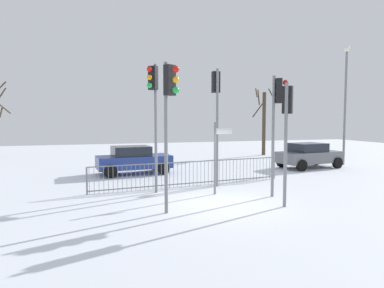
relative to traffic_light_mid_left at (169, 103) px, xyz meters
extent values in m
plane|color=white|center=(1.94, 0.69, -3.36)|extent=(60.00, 60.00, 0.00)
cylinder|color=slate|center=(-0.08, 0.12, -1.07)|extent=(0.11, 0.11, 4.58)
cube|color=black|center=(0.01, -0.02, 0.68)|extent=(0.39, 0.36, 0.90)
sphere|color=red|center=(0.15, -0.23, 0.98)|extent=(0.20, 0.20, 0.20)
sphere|color=orange|center=(0.15, -0.23, 0.68)|extent=(0.20, 0.20, 0.20)
sphere|color=green|center=(0.15, -0.23, 0.38)|extent=(0.20, 0.20, 0.20)
cylinder|color=slate|center=(4.20, 1.16, -1.13)|extent=(0.11, 0.11, 4.46)
cube|color=black|center=(4.35, 1.10, 0.55)|extent=(0.32, 0.38, 0.90)
sphere|color=red|center=(4.58, 1.01, 0.85)|extent=(0.20, 0.20, 0.20)
sphere|color=orange|center=(4.58, 1.01, 0.55)|extent=(0.20, 0.20, 0.20)
sphere|color=green|center=(4.58, 1.01, 0.25)|extent=(0.20, 0.20, 0.20)
cylinder|color=slate|center=(3.82, -0.28, -1.33)|extent=(0.11, 0.11, 4.06)
cube|color=black|center=(3.93, -0.16, 0.15)|extent=(0.38, 0.38, 0.90)
sphere|color=red|center=(4.10, 0.02, 0.45)|extent=(0.20, 0.20, 0.20)
sphere|color=orange|center=(4.10, 0.02, 0.15)|extent=(0.20, 0.20, 0.20)
sphere|color=green|center=(4.10, 0.02, -0.15)|extent=(0.20, 0.20, 0.20)
cylinder|color=slate|center=(0.20, 3.13, -0.86)|extent=(0.11, 0.11, 4.99)
cube|color=black|center=(0.09, 3.01, 1.09)|extent=(0.38, 0.38, 0.90)
sphere|color=red|center=(-0.09, 2.83, 1.39)|extent=(0.20, 0.20, 0.20)
sphere|color=orange|center=(-0.09, 2.83, 1.09)|extent=(0.20, 0.20, 0.20)
sphere|color=green|center=(-0.09, 2.83, 0.79)|extent=(0.20, 0.20, 0.20)
cylinder|color=slate|center=(2.93, 3.59, -0.86)|extent=(0.11, 0.11, 5.00)
cube|color=black|center=(2.93, 3.75, 1.09)|extent=(0.33, 0.23, 0.90)
sphere|color=red|center=(2.92, 4.00, 1.39)|extent=(0.20, 0.20, 0.20)
sphere|color=orange|center=(2.92, 4.00, 1.09)|extent=(0.20, 0.20, 0.20)
sphere|color=green|center=(2.92, 4.00, 0.79)|extent=(0.20, 0.20, 0.20)
cylinder|color=slate|center=(2.29, 2.16, -1.97)|extent=(0.09, 0.09, 2.77)
cube|color=white|center=(2.68, 2.22, -0.94)|extent=(0.70, 0.13, 0.22)
cube|color=slate|center=(1.91, 4.01, -2.31)|extent=(8.65, 0.99, 0.04)
cube|color=slate|center=(1.91, 4.01, -3.24)|extent=(8.65, 0.99, 0.04)
cylinder|color=slate|center=(-2.32, 3.54, -2.83)|extent=(0.02, 0.02, 1.05)
cylinder|color=slate|center=(-2.14, 3.56, -2.83)|extent=(0.02, 0.02, 1.05)
cylinder|color=slate|center=(-1.96, 3.58, -2.83)|extent=(0.02, 0.02, 1.05)
cylinder|color=slate|center=(-1.78, 3.60, -2.83)|extent=(0.02, 0.02, 1.05)
cylinder|color=slate|center=(-1.60, 3.62, -2.83)|extent=(0.02, 0.02, 1.05)
cylinder|color=slate|center=(-1.42, 3.64, -2.83)|extent=(0.02, 0.02, 1.05)
cylinder|color=slate|center=(-1.24, 3.66, -2.83)|extent=(0.02, 0.02, 1.05)
cylinder|color=slate|center=(-1.06, 3.68, -2.83)|extent=(0.02, 0.02, 1.05)
cylinder|color=slate|center=(-0.88, 3.70, -2.83)|extent=(0.02, 0.02, 1.05)
cylinder|color=slate|center=(-0.70, 3.72, -2.83)|extent=(0.02, 0.02, 1.05)
cylinder|color=slate|center=(-0.52, 3.74, -2.83)|extent=(0.02, 0.02, 1.05)
cylinder|color=slate|center=(-0.34, 3.76, -2.83)|extent=(0.02, 0.02, 1.05)
cylinder|color=slate|center=(-0.16, 3.78, -2.83)|extent=(0.02, 0.02, 1.05)
cylinder|color=slate|center=(0.02, 3.80, -2.83)|extent=(0.02, 0.02, 1.05)
cylinder|color=slate|center=(0.20, 3.82, -2.83)|extent=(0.02, 0.02, 1.05)
cylinder|color=slate|center=(0.38, 3.84, -2.83)|extent=(0.02, 0.02, 1.05)
cylinder|color=slate|center=(0.56, 3.86, -2.83)|extent=(0.02, 0.02, 1.05)
cylinder|color=slate|center=(0.74, 3.88, -2.83)|extent=(0.02, 0.02, 1.05)
cylinder|color=slate|center=(0.92, 3.90, -2.83)|extent=(0.02, 0.02, 1.05)
cylinder|color=slate|center=(1.10, 3.92, -2.83)|extent=(0.02, 0.02, 1.05)
cylinder|color=slate|center=(1.28, 3.94, -2.83)|extent=(0.02, 0.02, 1.05)
cylinder|color=slate|center=(1.46, 3.96, -2.83)|extent=(0.02, 0.02, 1.05)
cylinder|color=slate|center=(1.64, 3.98, -2.83)|extent=(0.02, 0.02, 1.05)
cylinder|color=slate|center=(1.82, 4.00, -2.83)|extent=(0.02, 0.02, 1.05)
cylinder|color=slate|center=(2.00, 4.02, -2.83)|extent=(0.02, 0.02, 1.05)
cylinder|color=slate|center=(2.18, 4.04, -2.83)|extent=(0.02, 0.02, 1.05)
cylinder|color=slate|center=(2.36, 4.06, -2.83)|extent=(0.02, 0.02, 1.05)
cylinder|color=slate|center=(2.54, 4.08, -2.83)|extent=(0.02, 0.02, 1.05)
cylinder|color=slate|center=(2.72, 4.10, -2.83)|extent=(0.02, 0.02, 1.05)
cylinder|color=slate|center=(2.90, 4.12, -2.83)|extent=(0.02, 0.02, 1.05)
cylinder|color=slate|center=(3.08, 4.14, -2.83)|extent=(0.02, 0.02, 1.05)
cylinder|color=slate|center=(3.26, 4.16, -2.83)|extent=(0.02, 0.02, 1.05)
cylinder|color=slate|center=(3.44, 4.18, -2.83)|extent=(0.02, 0.02, 1.05)
cylinder|color=slate|center=(3.62, 4.20, -2.83)|extent=(0.02, 0.02, 1.05)
cylinder|color=slate|center=(3.80, 4.22, -2.83)|extent=(0.02, 0.02, 1.05)
cylinder|color=slate|center=(3.98, 4.24, -2.83)|extent=(0.02, 0.02, 1.05)
cylinder|color=slate|center=(4.16, 4.26, -2.83)|extent=(0.02, 0.02, 1.05)
cylinder|color=slate|center=(4.34, 4.28, -2.83)|extent=(0.02, 0.02, 1.05)
cylinder|color=slate|center=(4.52, 4.29, -2.83)|extent=(0.02, 0.02, 1.05)
cylinder|color=slate|center=(4.70, 4.31, -2.83)|extent=(0.02, 0.02, 1.05)
cylinder|color=slate|center=(4.88, 4.33, -2.83)|extent=(0.02, 0.02, 1.05)
cylinder|color=slate|center=(5.06, 4.35, -2.83)|extent=(0.02, 0.02, 1.05)
cylinder|color=slate|center=(5.24, 4.37, -2.83)|extent=(0.02, 0.02, 1.05)
cylinder|color=slate|center=(5.42, 4.39, -2.83)|extent=(0.02, 0.02, 1.05)
cylinder|color=slate|center=(5.60, 4.41, -2.83)|extent=(0.02, 0.02, 1.05)
cylinder|color=slate|center=(5.78, 4.43, -2.83)|extent=(0.02, 0.02, 1.05)
cylinder|color=slate|center=(5.96, 4.45, -2.83)|extent=(0.02, 0.02, 1.05)
cylinder|color=slate|center=(6.14, 4.47, -2.83)|extent=(0.02, 0.02, 1.05)
cylinder|color=slate|center=(-2.41, 3.53, -2.83)|extent=(0.06, 0.06, 1.05)
cylinder|color=slate|center=(6.23, 4.48, -2.83)|extent=(0.06, 0.06, 1.05)
cube|color=slate|center=(10.21, 7.22, -2.71)|extent=(3.99, 2.19, 0.65)
cube|color=#1E232D|center=(10.06, 7.20, -2.16)|extent=(2.08, 1.74, 0.55)
cylinder|color=black|center=(11.43, 8.24, -3.04)|extent=(0.66, 0.30, 0.64)
cylinder|color=black|center=(11.66, 6.56, -3.04)|extent=(0.66, 0.30, 0.64)
cylinder|color=black|center=(8.76, 7.89, -3.04)|extent=(0.66, 0.30, 0.64)
cylinder|color=black|center=(8.98, 6.20, -3.04)|extent=(0.66, 0.30, 0.64)
cube|color=navy|center=(-0.02, 8.00, -2.71)|extent=(3.94, 2.04, 0.65)
cube|color=#1E232D|center=(-0.17, 7.99, -2.16)|extent=(2.03, 1.67, 0.55)
cylinder|color=black|center=(1.24, 8.97, -3.04)|extent=(0.66, 0.28, 0.64)
cylinder|color=black|center=(1.40, 7.28, -3.04)|extent=(0.66, 0.28, 0.64)
cylinder|color=black|center=(-1.44, 8.72, -3.04)|extent=(0.66, 0.28, 0.64)
cylinder|color=black|center=(-1.29, 7.03, -3.04)|extent=(0.66, 0.28, 0.64)
cylinder|color=slate|center=(13.13, 7.78, 0.20)|extent=(0.14, 0.14, 7.11)
sphere|color=#F2EACC|center=(13.13, 7.78, 3.87)|extent=(0.36, 0.36, 0.36)
cylinder|color=#473828|center=(-8.59, 19.35, -0.01)|extent=(0.52, 1.19, 0.75)
cylinder|color=#473828|center=(-8.35, 18.78, 0.44)|extent=(0.87, 1.67, 1.03)
cylinder|color=#473828|center=(-8.69, 19.67, 1.22)|extent=(1.18, 1.02, 1.40)
cylinder|color=#473828|center=(-8.69, 19.69, 1.90)|extent=(1.20, 1.02, 0.99)
cylinder|color=#473828|center=(11.19, 14.52, -0.85)|extent=(0.28, 0.28, 5.01)
cylinder|color=#473828|center=(11.94, 14.14, 1.60)|extent=(0.87, 1.59, 1.09)
cylinder|color=#473828|center=(10.62, 14.76, 1.62)|extent=(0.59, 1.23, 0.83)
cylinder|color=#473828|center=(10.94, 15.10, 0.25)|extent=(1.26, 0.62, 1.21)
cylinder|color=#473828|center=(11.57, 14.05, 1.45)|extent=(1.05, 0.87, 0.86)
cylinder|color=#473828|center=(10.77, 14.68, 1.25)|extent=(0.44, 0.96, 1.28)
camera|label=1|loc=(-2.38, -10.03, -0.47)|focal=32.14mm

